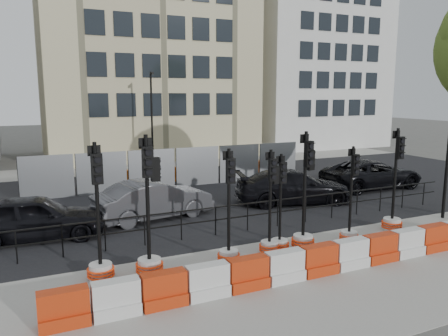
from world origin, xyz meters
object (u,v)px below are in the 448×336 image
car_a (35,218)px  car_c (294,187)px  traffic_signal_a (100,253)px  traffic_signal_h (393,210)px  traffic_signal_d (270,230)px

car_a → car_c: 10.29m
traffic_signal_a → traffic_signal_h: traffic_signal_h is taller
traffic_signal_a → car_c: bearing=21.6°
traffic_signal_h → car_a: traffic_signal_h is taller
traffic_signal_d → traffic_signal_h: size_ratio=0.88×
car_a → car_c: size_ratio=0.84×
car_a → car_c: car_a is taller
traffic_signal_a → traffic_signal_d: size_ratio=1.13×
traffic_signal_h → car_c: 4.75m
traffic_signal_h → car_a: size_ratio=0.78×
traffic_signal_a → traffic_signal_d: 4.86m
traffic_signal_a → traffic_signal_d: traffic_signal_a is taller
traffic_signal_d → car_a: bearing=147.8°
traffic_signal_a → car_c: size_ratio=0.65×
traffic_signal_h → car_c: traffic_signal_h is taller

